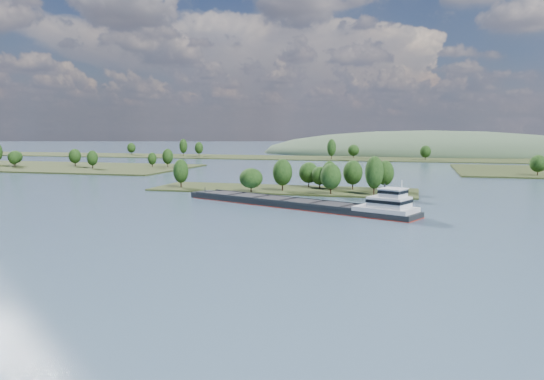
% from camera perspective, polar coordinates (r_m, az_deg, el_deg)
% --- Properties ---
extents(ground, '(1800.00, 1800.00, 0.00)m').
position_cam_1_polar(ground, '(144.70, -4.66, -2.69)').
color(ground, '#3E536B').
rests_on(ground, ground).
extents(tree_island, '(100.00, 32.18, 14.68)m').
position_cam_1_polar(tree_island, '(198.42, 2.88, 0.94)').
color(tree_island, black).
rests_on(tree_island, ground).
extents(back_shoreline, '(900.00, 60.00, 16.41)m').
position_cam_1_polar(back_shoreline, '(416.58, 9.77, 3.39)').
color(back_shoreline, black).
rests_on(back_shoreline, ground).
extents(hill_west, '(320.00, 160.00, 44.00)m').
position_cam_1_polar(hill_west, '(514.88, 16.52, 3.73)').
color(hill_west, '#354A33').
rests_on(hill_west, ground).
extents(cargo_barge, '(76.48, 39.70, 10.71)m').
position_cam_1_polar(cargo_barge, '(156.44, 3.88, -1.48)').
color(cargo_barge, black).
rests_on(cargo_barge, ground).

